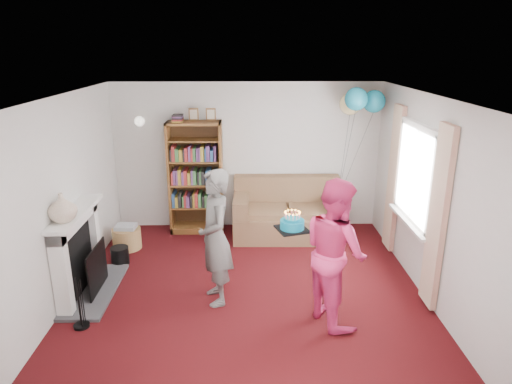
{
  "coord_description": "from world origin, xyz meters",
  "views": [
    {
      "loc": [
        -0.0,
        -5.1,
        3.06
      ],
      "look_at": [
        0.11,
        0.6,
        1.22
      ],
      "focal_mm": 32.0,
      "sensor_mm": 36.0,
      "label": 1
    }
  ],
  "objects_px": {
    "person_magenta": "(335,251)",
    "birthday_cake": "(292,224)",
    "sofa": "(287,214)",
    "person_striped": "(215,238)",
    "bookcase": "(196,178)"
  },
  "relations": [
    {
      "from": "person_magenta",
      "to": "birthday_cake",
      "type": "distance_m",
      "value": 0.57
    },
    {
      "from": "sofa",
      "to": "person_striped",
      "type": "relative_size",
      "value": 1.06
    },
    {
      "from": "person_striped",
      "to": "person_magenta",
      "type": "height_order",
      "value": "person_magenta"
    },
    {
      "from": "bookcase",
      "to": "birthday_cake",
      "type": "relative_size",
      "value": 6.31
    },
    {
      "from": "bookcase",
      "to": "birthday_cake",
      "type": "height_order",
      "value": "bookcase"
    },
    {
      "from": "person_striped",
      "to": "person_magenta",
      "type": "distance_m",
      "value": 1.44
    },
    {
      "from": "person_magenta",
      "to": "birthday_cake",
      "type": "xyz_separation_m",
      "value": [
        -0.48,
        0.16,
        0.27
      ]
    },
    {
      "from": "person_striped",
      "to": "birthday_cake",
      "type": "bearing_deg",
      "value": 57.74
    },
    {
      "from": "person_striped",
      "to": "bookcase",
      "type": "bearing_deg",
      "value": 175.77
    },
    {
      "from": "person_striped",
      "to": "sofa",
      "type": "bearing_deg",
      "value": 137.39
    },
    {
      "from": "sofa",
      "to": "person_magenta",
      "type": "bearing_deg",
      "value": -81.71
    },
    {
      "from": "bookcase",
      "to": "person_magenta",
      "type": "bearing_deg",
      "value": -56.1
    },
    {
      "from": "person_striped",
      "to": "person_magenta",
      "type": "bearing_deg",
      "value": 57.12
    },
    {
      "from": "bookcase",
      "to": "person_magenta",
      "type": "distance_m",
      "value": 3.31
    },
    {
      "from": "sofa",
      "to": "birthday_cake",
      "type": "bearing_deg",
      "value": -92.75
    }
  ]
}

